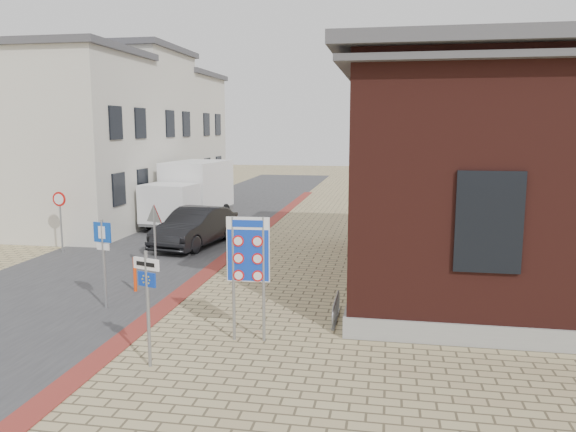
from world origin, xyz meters
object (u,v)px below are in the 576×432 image
Objects in this scene: essen_sign at (147,291)px; box_truck at (191,192)px; sedan at (195,227)px; parking_sign at (103,249)px; bollard at (135,275)px; border_sign at (248,252)px.

box_truck is at bearing 126.33° from essen_sign.
sedan is 8.20m from parking_sign.
sedan is 4.57× the size of bollard.
sedan is 11.84m from essen_sign.
sedan is at bearing -62.59° from box_truck.
parking_sign is (-4.33, 1.53, -0.41)m from border_sign.
essen_sign is (3.05, -11.41, 0.80)m from sedan.
parking_sign reaches higher than essen_sign.
sedan is 0.77× the size of box_truck.
box_truck is 16.07m from border_sign.
box_truck reaches higher than border_sign.
box_truck is 5.90× the size of bollard.
essen_sign is at bearing -67.19° from box_truck.
sedan is at bearing 103.50° from parking_sign.
bollard is (-4.23, 3.11, -1.53)m from border_sign.
border_sign is 1.19× the size of essen_sign.
bollard is (-2.60, 4.85, -1.06)m from essen_sign.
border_sign reaches higher than sedan.
sedan is at bearing 124.26° from essen_sign.
box_truck is 2.54× the size of parking_sign.
parking_sign is (2.32, -13.10, 0.04)m from box_truck.
box_truck is at bearing 121.25° from sedan.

